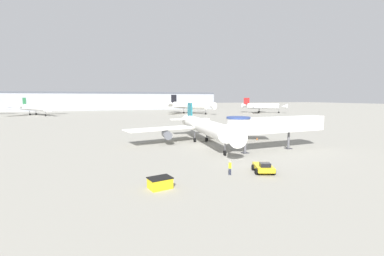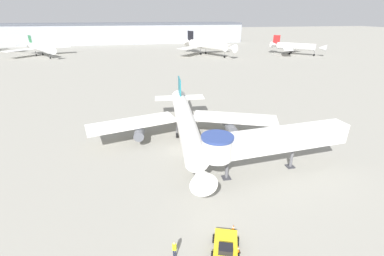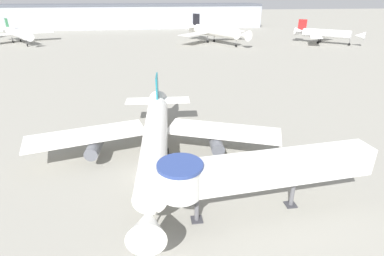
{
  "view_description": "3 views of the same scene",
  "coord_description": "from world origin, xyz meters",
  "px_view_note": "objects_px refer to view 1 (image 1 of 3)",
  "views": [
    {
      "loc": [
        -18.47,
        -47.82,
        9.77
      ],
      "look_at": [
        -1.04,
        3.62,
        3.32
      ],
      "focal_mm": 24.0,
      "sensor_mm": 36.0,
      "label": 1
    },
    {
      "loc": [
        -5.52,
        -35.98,
        20.25
      ],
      "look_at": [
        1.94,
        0.92,
        3.48
      ],
      "focal_mm": 24.0,
      "sensor_mm": 36.0,
      "label": 2
    },
    {
      "loc": [
        1.04,
        -30.99,
        19.95
      ],
      "look_at": [
        5.71,
        1.37,
        5.25
      ],
      "focal_mm": 28.0,
      "sensor_mm": 36.0,
      "label": 3
    }
  ],
  "objects_px": {
    "background_jet_green_tail": "(34,108)",
    "background_jet_red_tail": "(262,106)",
    "jet_bridge": "(271,125)",
    "traffic_cone_starboard_wing": "(257,139)",
    "traffic_cone_near_nose": "(264,164)",
    "service_container_yellow": "(160,183)",
    "background_jet_black_tail": "(189,105)",
    "pushback_tug_yellow": "(264,167)",
    "ground_crew_marshaller": "(230,167)",
    "traffic_cone_apron_front": "(272,170)",
    "main_airplane": "(203,127)"
  },
  "relations": [
    {
      "from": "background_jet_green_tail",
      "to": "background_jet_red_tail",
      "type": "height_order",
      "value": "background_jet_green_tail"
    },
    {
      "from": "jet_bridge",
      "to": "traffic_cone_starboard_wing",
      "type": "height_order",
      "value": "jet_bridge"
    },
    {
      "from": "traffic_cone_near_nose",
      "to": "background_jet_red_tail",
      "type": "bearing_deg",
      "value": 56.21
    },
    {
      "from": "service_container_yellow",
      "to": "background_jet_green_tail",
      "type": "xyz_separation_m",
      "value": [
        -42.42,
        136.01,
        3.68
      ]
    },
    {
      "from": "background_jet_black_tail",
      "to": "pushback_tug_yellow",
      "type": "bearing_deg",
      "value": -131.95
    },
    {
      "from": "traffic_cone_starboard_wing",
      "to": "ground_crew_marshaller",
      "type": "distance_m",
      "value": 28.92
    },
    {
      "from": "traffic_cone_near_nose",
      "to": "traffic_cone_apron_front",
      "type": "relative_size",
      "value": 1.18
    },
    {
      "from": "background_jet_green_tail",
      "to": "background_jet_black_tail",
      "type": "bearing_deg",
      "value": -42.72
    },
    {
      "from": "jet_bridge",
      "to": "background_jet_black_tail",
      "type": "relative_size",
      "value": 0.61
    },
    {
      "from": "service_container_yellow",
      "to": "background_jet_red_tail",
      "type": "bearing_deg",
      "value": 51.94
    },
    {
      "from": "traffic_cone_starboard_wing",
      "to": "background_jet_black_tail",
      "type": "distance_m",
      "value": 100.72
    },
    {
      "from": "main_airplane",
      "to": "background_jet_red_tail",
      "type": "bearing_deg",
      "value": 54.15
    },
    {
      "from": "service_container_yellow",
      "to": "background_jet_red_tail",
      "type": "height_order",
      "value": "background_jet_red_tail"
    },
    {
      "from": "ground_crew_marshaller",
      "to": "background_jet_red_tail",
      "type": "bearing_deg",
      "value": -105.52
    },
    {
      "from": "pushback_tug_yellow",
      "to": "background_jet_red_tail",
      "type": "xyz_separation_m",
      "value": [
        76.43,
        114.11,
        3.55
      ]
    },
    {
      "from": "traffic_cone_starboard_wing",
      "to": "ground_crew_marshaller",
      "type": "height_order",
      "value": "ground_crew_marshaller"
    },
    {
      "from": "ground_crew_marshaller",
      "to": "traffic_cone_near_nose",
      "type": "bearing_deg",
      "value": -143.78
    },
    {
      "from": "jet_bridge",
      "to": "service_container_yellow",
      "type": "xyz_separation_m",
      "value": [
        -23.46,
        -13.16,
        -4.19
      ]
    },
    {
      "from": "traffic_cone_starboard_wing",
      "to": "background_jet_green_tail",
      "type": "bearing_deg",
      "value": 122.11
    },
    {
      "from": "background_jet_black_tail",
      "to": "main_airplane",
      "type": "bearing_deg",
      "value": -134.68
    },
    {
      "from": "jet_bridge",
      "to": "pushback_tug_yellow",
      "type": "xyz_separation_m",
      "value": [
        -9.45,
        -11.74,
        -4.1
      ]
    },
    {
      "from": "traffic_cone_near_nose",
      "to": "background_jet_green_tail",
      "type": "relative_size",
      "value": 0.03
    },
    {
      "from": "service_container_yellow",
      "to": "background_jet_black_tail",
      "type": "bearing_deg",
      "value": 70.63
    },
    {
      "from": "service_container_yellow",
      "to": "traffic_cone_near_nose",
      "type": "height_order",
      "value": "service_container_yellow"
    },
    {
      "from": "background_jet_red_tail",
      "to": "background_jet_black_tail",
      "type": "height_order",
      "value": "background_jet_black_tail"
    },
    {
      "from": "traffic_cone_starboard_wing",
      "to": "background_jet_green_tail",
      "type": "xyz_separation_m",
      "value": [
        -70.18,
        111.84,
        3.95
      ]
    },
    {
      "from": "jet_bridge",
      "to": "traffic_cone_apron_front",
      "type": "bearing_deg",
      "value": -129.56
    },
    {
      "from": "service_container_yellow",
      "to": "traffic_cone_near_nose",
      "type": "xyz_separation_m",
      "value": [
        15.6,
        3.68,
        -0.21
      ]
    },
    {
      "from": "jet_bridge",
      "to": "background_jet_red_tail",
      "type": "distance_m",
      "value": 122.34
    },
    {
      "from": "traffic_cone_starboard_wing",
      "to": "background_jet_green_tail",
      "type": "distance_m",
      "value": 132.09
    },
    {
      "from": "main_airplane",
      "to": "background_jet_black_tail",
      "type": "relative_size",
      "value": 0.97
    },
    {
      "from": "ground_crew_marshaller",
      "to": "background_jet_green_tail",
      "type": "xyz_separation_m",
      "value": [
        -51.78,
        134.14,
        3.23
      ]
    },
    {
      "from": "pushback_tug_yellow",
      "to": "traffic_cone_starboard_wing",
      "type": "height_order",
      "value": "pushback_tug_yellow"
    },
    {
      "from": "traffic_cone_starboard_wing",
      "to": "background_jet_green_tail",
      "type": "relative_size",
      "value": 0.02
    },
    {
      "from": "jet_bridge",
      "to": "background_jet_black_tail",
      "type": "distance_m",
      "value": 112.18
    },
    {
      "from": "service_container_yellow",
      "to": "background_jet_red_tail",
      "type": "distance_m",
      "value": 146.76
    },
    {
      "from": "jet_bridge",
      "to": "service_container_yellow",
      "type": "height_order",
      "value": "jet_bridge"
    },
    {
      "from": "jet_bridge",
      "to": "background_jet_black_tail",
      "type": "bearing_deg",
      "value": 74.93
    },
    {
      "from": "traffic_cone_near_nose",
      "to": "background_jet_green_tail",
      "type": "xyz_separation_m",
      "value": [
        -58.02,
        132.32,
        3.88
      ]
    },
    {
      "from": "main_airplane",
      "to": "pushback_tug_yellow",
      "type": "height_order",
      "value": "main_airplane"
    },
    {
      "from": "background_jet_red_tail",
      "to": "background_jet_green_tail",
      "type": "bearing_deg",
      "value": 124.81
    },
    {
      "from": "traffic_cone_apron_front",
      "to": "background_jet_red_tail",
      "type": "relative_size",
      "value": 0.03
    },
    {
      "from": "traffic_cone_near_nose",
      "to": "traffic_cone_apron_front",
      "type": "height_order",
      "value": "traffic_cone_near_nose"
    },
    {
      "from": "service_container_yellow",
      "to": "traffic_cone_starboard_wing",
      "type": "xyz_separation_m",
      "value": [
        27.76,
        24.17,
        -0.27
      ]
    },
    {
      "from": "traffic_cone_starboard_wing",
      "to": "traffic_cone_apron_front",
      "type": "relative_size",
      "value": 0.99
    },
    {
      "from": "traffic_cone_apron_front",
      "to": "main_airplane",
      "type": "bearing_deg",
      "value": 91.9
    },
    {
      "from": "traffic_cone_apron_front",
      "to": "traffic_cone_near_nose",
      "type": "bearing_deg",
      "value": 80.38
    },
    {
      "from": "ground_crew_marshaller",
      "to": "traffic_cone_starboard_wing",
      "type": "bearing_deg",
      "value": -109.53
    },
    {
      "from": "main_airplane",
      "to": "background_jet_red_tail",
      "type": "relative_size",
      "value": 1.41
    },
    {
      "from": "background_jet_green_tail",
      "to": "background_jet_black_tail",
      "type": "height_order",
      "value": "background_jet_black_tail"
    }
  ]
}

